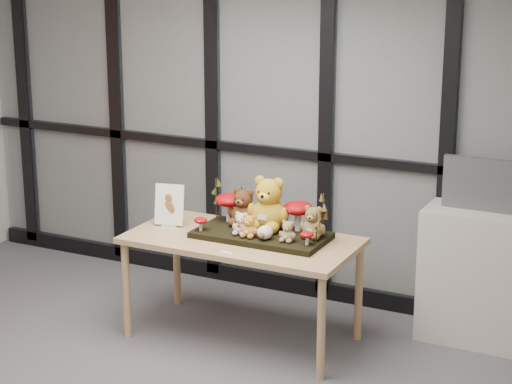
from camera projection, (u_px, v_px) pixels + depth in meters
The scene contains 24 objects.
room_shell at pixel (38, 124), 4.33m from camera, with size 5.00×5.00×5.00m.
glass_partition at pixel (268, 99), 6.53m from camera, with size 4.90×0.06×2.78m.
display_table at pixel (242, 248), 5.88m from camera, with size 1.46×0.74×0.68m.
diorama_tray at pixel (261, 235), 5.86m from camera, with size 0.84×0.42×0.04m, color black.
bear_pooh_yellow at pixel (269, 200), 5.87m from camera, with size 0.29×0.26×0.38m, color gold, non-canonical shape.
bear_brown_medium at pixel (243, 205), 5.97m from camera, with size 0.21×0.19×0.27m, color #4A2712, non-canonical shape.
bear_tan_back at pixel (313, 220), 5.73m from camera, with size 0.17×0.15×0.22m, color brown, non-canonical shape.
bear_small_yellow at pixel (249, 225), 5.75m from camera, with size 0.12×0.11×0.16m, color orange, non-canonical shape.
bear_white_bow at pixel (242, 222), 5.79m from camera, with size 0.12×0.11×0.16m, color silver, non-canonical shape.
bear_beige_small at pixel (288, 230), 5.66m from camera, with size 0.11×0.10×0.15m, color #9D7F52, non-canonical shape.
plush_cream_hedgehog at pixel (265, 232), 5.71m from camera, with size 0.07×0.07×0.10m, color white, non-canonical shape.
mushroom_back_left at pixel (229, 206), 6.05m from camera, with size 0.19×0.19×0.21m, color #8E0409, non-canonical shape.
mushroom_back_right at pixel (298, 215), 5.86m from camera, with size 0.19×0.19×0.21m, color #8E0409, non-canonical shape.
mushroom_front_left at pixel (201, 223), 5.88m from camera, with size 0.09×0.09×0.10m, color #8E0409, non-canonical shape.
mushroom_front_right at pixel (307, 237), 5.60m from camera, with size 0.08×0.08×0.09m, color #8E0409, non-canonical shape.
sprig_green_far_left at pixel (216, 199), 6.07m from camera, with size 0.05×0.05×0.28m, color #203D0D, non-canonical shape.
sprig_green_mid_left at pixel (242, 204), 6.05m from camera, with size 0.05×0.05×0.24m, color #203D0D, non-canonical shape.
sprig_dry_far_right at pixel (323, 215), 5.73m from camera, with size 0.05×0.05×0.28m, color brown, non-canonical shape.
sprig_dry_mid_right at pixel (316, 228), 5.65m from camera, with size 0.05×0.05×0.18m, color brown, non-canonical shape.
sprig_green_centre at pixel (263, 210), 6.00m from camera, with size 0.05×0.05×0.19m, color #203D0D, non-canonical shape.
sign_holder at pixel (169, 207), 6.07m from camera, with size 0.20×0.10×0.28m.
label_card at pixel (227, 252), 5.59m from camera, with size 0.08×0.03×0.00m, color white.
cabinet at pixel (474, 276), 5.91m from camera, with size 0.65×0.38×0.87m, color #ACA49A.
monitor at pixel (481, 184), 5.77m from camera, with size 0.47×0.05×0.33m.
Camera 1 is at (2.82, -3.35, 2.53)m, focal length 65.00 mm.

